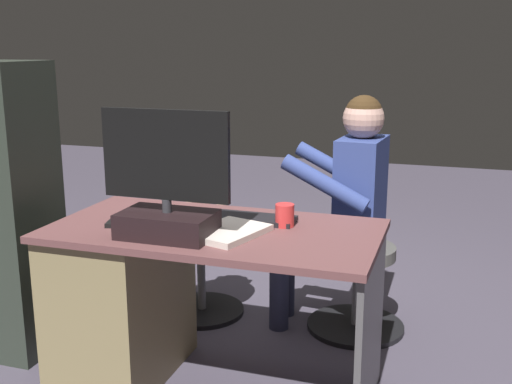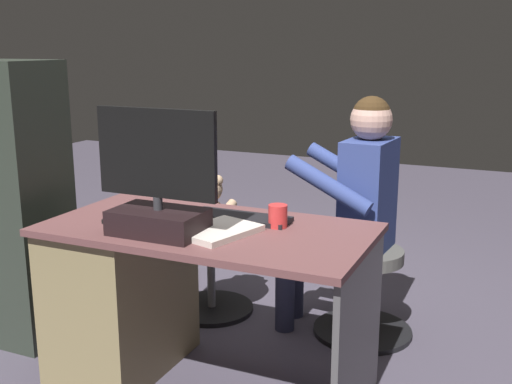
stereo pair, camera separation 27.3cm
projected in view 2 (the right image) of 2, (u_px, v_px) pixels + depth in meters
ground_plane at (249, 346)px, 3.01m from camera, size 10.00×10.00×0.00m
desk at (141, 289)px, 2.71m from camera, size 1.31×0.68×0.71m
monitor at (158, 196)px, 2.37m from camera, size 0.50×0.22×0.48m
keyboard at (241, 217)px, 2.59m from camera, size 0.42×0.14×0.02m
computer_mouse at (181, 210)px, 2.67m from camera, size 0.06×0.10×0.04m
cup at (278, 216)px, 2.47m from camera, size 0.08×0.08×0.09m
tv_remote at (114, 217)px, 2.60m from camera, size 0.08×0.16×0.02m
notebook_binder at (218, 231)px, 2.39m from camera, size 0.30×0.35×0.02m
office_chair_teddy at (211, 266)px, 3.35m from camera, size 0.45×0.45×0.44m
teddy_bear at (211, 207)px, 3.29m from camera, size 0.23×0.23×0.32m
visitor_chair at (364, 288)px, 3.09m from camera, size 0.49×0.49×0.44m
person at (351, 197)px, 3.01m from camera, size 0.55×0.50×1.19m
equipment_rack at (15, 204)px, 2.98m from camera, size 0.44×0.36×1.35m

